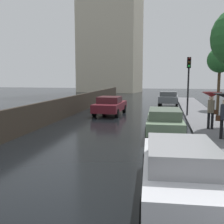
% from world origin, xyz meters
% --- Properties ---
extents(ground, '(120.00, 120.00, 0.00)m').
position_xyz_m(ground, '(0.00, 0.00, 0.00)').
color(ground, black).
extents(car_green_near_kerb, '(1.88, 4.23, 1.31)m').
position_xyz_m(car_green_near_kerb, '(2.59, 6.73, 0.70)').
color(car_green_near_kerb, slate).
rests_on(car_green_near_kerb, ground).
extents(car_maroon_far_ahead, '(1.99, 4.35, 1.38)m').
position_xyz_m(car_maroon_far_ahead, '(-1.55, 13.30, 0.71)').
color(car_maroon_far_ahead, maroon).
rests_on(car_maroon_far_ahead, ground).
extents(car_white_behind_camera, '(1.99, 4.55, 1.38)m').
position_xyz_m(car_white_behind_camera, '(2.98, -0.29, 0.72)').
color(car_white_behind_camera, silver).
rests_on(car_white_behind_camera, ground).
extents(car_grey_far_lane, '(2.04, 4.07, 1.39)m').
position_xyz_m(car_grey_far_lane, '(2.88, 21.34, 0.73)').
color(car_grey_far_lane, slate).
rests_on(car_grey_far_lane, ground).
extents(pedestrian_with_umbrella_near, '(1.01, 1.01, 1.93)m').
position_xyz_m(pedestrian_with_umbrella_near, '(4.94, 8.04, 1.69)').
color(pedestrian_with_umbrella_near, black).
rests_on(pedestrian_with_umbrella_near, sidewalk_strip).
extents(traffic_light, '(0.26, 0.39, 4.08)m').
position_xyz_m(traffic_light, '(4.14, 13.01, 2.98)').
color(traffic_light, black).
rests_on(traffic_light, sidewalk_strip).
extents(street_tree_far, '(2.15, 2.15, 5.35)m').
position_xyz_m(street_tree_far, '(7.04, 17.85, 4.22)').
color(street_tree_far, '#4C3823').
rests_on(street_tree_far, ground).
extents(distant_tower, '(12.10, 8.20, 35.79)m').
position_xyz_m(distant_tower, '(-7.98, 43.59, 15.22)').
color(distant_tower, beige).
rests_on(distant_tower, ground).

